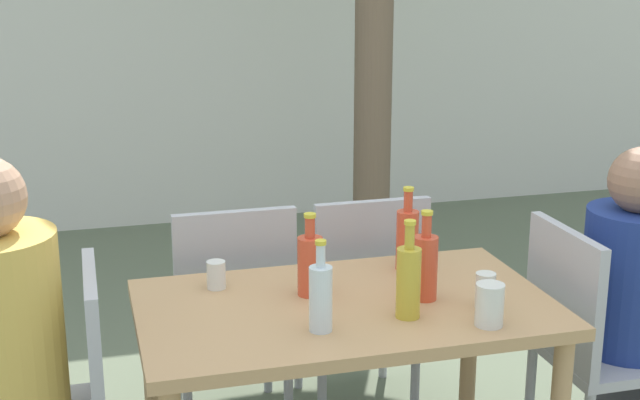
% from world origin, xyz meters
% --- Properties ---
extents(cafe_building_wall, '(10.00, 0.08, 2.80)m').
position_xyz_m(cafe_building_wall, '(0.00, 3.50, 1.40)').
color(cafe_building_wall, white).
rests_on(cafe_building_wall, ground_plane).
extents(dining_table_front, '(1.28, 0.76, 0.74)m').
position_xyz_m(dining_table_front, '(0.00, 0.00, 0.65)').
color(dining_table_front, tan).
rests_on(dining_table_front, ground_plane).
extents(patio_chair_1, '(0.44, 0.44, 0.92)m').
position_xyz_m(patio_chair_1, '(0.87, 0.00, 0.52)').
color(patio_chair_1, '#B2B2B7').
rests_on(patio_chair_1, ground_plane).
extents(patio_chair_2, '(0.44, 0.44, 0.92)m').
position_xyz_m(patio_chair_2, '(-0.26, 0.61, 0.52)').
color(patio_chair_2, '#B2B2B7').
rests_on(patio_chair_2, ground_plane).
extents(patio_chair_3, '(0.44, 0.44, 0.92)m').
position_xyz_m(patio_chair_3, '(0.26, 0.61, 0.52)').
color(patio_chair_3, '#B2B2B7').
rests_on(patio_chair_3, ground_plane).
extents(oil_cruet_0, '(0.07, 0.07, 0.30)m').
position_xyz_m(oil_cruet_0, '(0.15, -0.16, 0.86)').
color(oil_cruet_0, gold).
rests_on(oil_cruet_0, dining_table_front).
extents(soda_bottle_1, '(0.08, 0.08, 0.29)m').
position_xyz_m(soda_bottle_1, '(0.29, 0.24, 0.86)').
color(soda_bottle_1, '#DB4C2D').
rests_on(soda_bottle_1, dining_table_front).
extents(water_bottle_2, '(0.07, 0.07, 0.27)m').
position_xyz_m(water_bottle_2, '(-0.13, -0.18, 0.85)').
color(water_bottle_2, silver).
rests_on(water_bottle_2, dining_table_front).
extents(soda_bottle_3, '(0.08, 0.08, 0.29)m').
position_xyz_m(soda_bottle_3, '(0.25, -0.03, 0.85)').
color(soda_bottle_3, '#DB4C2D').
rests_on(soda_bottle_3, dining_table_front).
extents(soda_bottle_4, '(0.08, 0.08, 0.27)m').
position_xyz_m(soda_bottle_4, '(-0.09, 0.10, 0.85)').
color(soda_bottle_4, '#DB4C2D').
rests_on(soda_bottle_4, dining_table_front).
extents(drinking_glass_0, '(0.06, 0.06, 0.09)m').
position_xyz_m(drinking_glass_0, '(-0.37, 0.23, 0.79)').
color(drinking_glass_0, silver).
rests_on(drinking_glass_0, dining_table_front).
extents(drinking_glass_1, '(0.08, 0.08, 0.13)m').
position_xyz_m(drinking_glass_1, '(0.35, -0.28, 0.81)').
color(drinking_glass_1, silver).
rests_on(drinking_glass_1, dining_table_front).
extents(drinking_glass_2, '(0.06, 0.06, 0.11)m').
position_xyz_m(drinking_glass_2, '(0.40, -0.15, 0.80)').
color(drinking_glass_2, silver).
rests_on(drinking_glass_2, dining_table_front).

